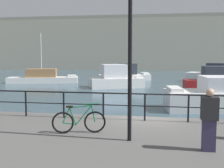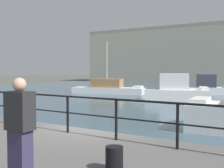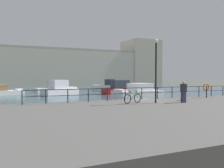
{
  "view_description": "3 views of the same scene",
  "coord_description": "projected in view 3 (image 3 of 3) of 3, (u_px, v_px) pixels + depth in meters",
  "views": [
    {
      "loc": [
        0.56,
        -11.9,
        3.66
      ],
      "look_at": [
        -2.17,
        4.65,
        1.9
      ],
      "focal_mm": 46.34,
      "sensor_mm": 36.0,
      "label": 1
    },
    {
      "loc": [
        5.68,
        -7.18,
        2.87
      ],
      "look_at": [
        0.26,
        1.24,
        2.39
      ],
      "focal_mm": 47.52,
      "sensor_mm": 36.0,
      "label": 2
    },
    {
      "loc": [
        -9.84,
        -17.78,
        3.12
      ],
      "look_at": [
        -1.67,
        2.14,
        2.37
      ],
      "focal_mm": 35.16,
      "sensor_mm": 36.0,
      "label": 3
    }
  ],
  "objects": [
    {
      "name": "water_basin",
      "position": [
        71.0,
        90.0,
        48.21
      ],
      "size": [
        80.0,
        60.0,
        0.01
      ],
      "primitive_type": "cube",
      "color": "#385160",
      "rests_on": "ground_plane"
    },
    {
      "name": "ground_plane",
      "position": [
        137.0,
        110.0,
        20.29
      ],
      "size": [
        240.0,
        240.0,
        0.0
      ],
      "primitive_type": "plane",
      "color": "#4C5147"
    },
    {
      "name": "harbor_building",
      "position": [
        73.0,
        67.0,
        74.83
      ],
      "size": [
        76.56,
        12.59,
        16.6
      ],
      "color": "beige",
      "rests_on": "ground_plane"
    },
    {
      "name": "moored_blue_motorboat",
      "position": [
        120.0,
        88.0,
        39.23
      ],
      "size": [
        6.71,
        2.74,
        2.44
      ],
      "rotation": [
        0.0,
        0.0,
        0.14
      ],
      "color": "maroon",
      "rests_on": "water_basin"
    },
    {
      "name": "mooring_bollard",
      "position": [
        183.0,
        98.0,
        18.79
      ],
      "size": [
        0.32,
        0.32,
        0.44
      ],
      "primitive_type": "cylinder",
      "color": "black",
      "rests_on": "quay_promenade"
    },
    {
      "name": "moored_harbor_tender",
      "position": [
        108.0,
        86.0,
        47.29
      ],
      "size": [
        6.62,
        4.93,
        2.49
      ],
      "rotation": [
        0.0,
        0.0,
        -0.46
      ],
      "color": "white",
      "rests_on": "water_basin"
    },
    {
      "name": "quay_lamp_post",
      "position": [
        156.0,
        63.0,
        16.84
      ],
      "size": [
        0.32,
        0.32,
        4.93
      ],
      "color": "black",
      "rests_on": "quay_promenade"
    },
    {
      "name": "quay_railing",
      "position": [
        142.0,
        91.0,
        19.53
      ],
      "size": [
        19.85,
        0.07,
        1.08
      ],
      "color": "black",
      "rests_on": "quay_promenade"
    },
    {
      "name": "quay_promenade",
      "position": [
        186.0,
        116.0,
        14.26
      ],
      "size": [
        56.0,
        13.0,
        1.06
      ],
      "primitive_type": "cube",
      "color": "#565451",
      "rests_on": "ground_plane"
    },
    {
      "name": "standing_person",
      "position": [
        184.0,
        92.0,
        17.21
      ],
      "size": [
        0.45,
        0.29,
        1.69
      ],
      "rotation": [
        0.0,
        0.0,
        1.6
      ],
      "color": "#332D4C",
      "rests_on": "quay_promenade"
    },
    {
      "name": "moored_cabin_cruiser",
      "position": [
        59.0,
        89.0,
        36.34
      ],
      "size": [
        6.36,
        4.75,
        2.5
      ],
      "rotation": [
        0.0,
        0.0,
        0.37
      ],
      "color": "white",
      "rests_on": "water_basin"
    },
    {
      "name": "life_ring_stand",
      "position": [
        206.0,
        88.0,
        21.0
      ],
      "size": [
        0.75,
        0.16,
        1.4
      ],
      "color": "black",
      "rests_on": "quay_promenade"
    },
    {
      "name": "parked_bicycle",
      "position": [
        133.0,
        98.0,
        16.79
      ],
      "size": [
        1.72,
        0.52,
        0.98
      ],
      "rotation": [
        0.0,
        0.0,
        0.26
      ],
      "color": "black",
      "rests_on": "quay_promenade"
    },
    {
      "name": "moored_small_launch",
      "position": [
        138.0,
        93.0,
        28.93
      ],
      "size": [
        6.95,
        3.82,
        2.19
      ],
      "rotation": [
        0.0,
        0.0,
        3.28
      ],
      "color": "white",
      "rests_on": "water_basin"
    },
    {
      "name": "moored_white_yacht",
      "position": [
        53.0,
        88.0,
        44.34
      ],
      "size": [
        7.36,
        4.5,
        2.32
      ],
      "rotation": [
        0.0,
        0.0,
        0.35
      ],
      "color": "white",
      "rests_on": "water_basin"
    }
  ]
}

